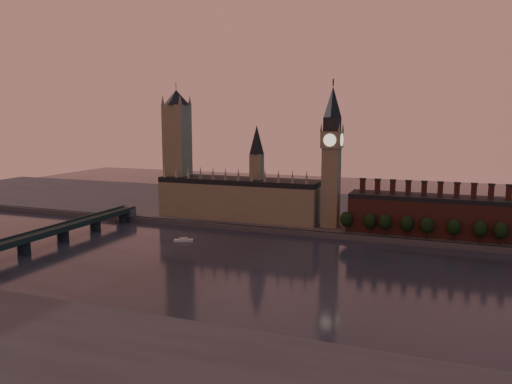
# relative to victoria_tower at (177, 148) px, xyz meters

# --- Properties ---
(ground) EXTENTS (900.00, 900.00, 0.00)m
(ground) POSITION_rel_victoria_tower_xyz_m (120.00, -115.00, -59.09)
(ground) COLOR black
(ground) RESTS_ON ground
(north_bank) EXTENTS (900.00, 182.00, 4.00)m
(north_bank) POSITION_rel_victoria_tower_xyz_m (120.00, 63.04, -57.09)
(north_bank) COLOR #47484C
(north_bank) RESTS_ON ground
(palace_of_westminster) EXTENTS (130.00, 30.30, 74.00)m
(palace_of_westminster) POSITION_rel_victoria_tower_xyz_m (55.59, -0.09, -37.46)
(palace_of_westminster) COLOR #7D7259
(palace_of_westminster) RESTS_ON north_bank
(victoria_tower) EXTENTS (24.00, 24.00, 108.00)m
(victoria_tower) POSITION_rel_victoria_tower_xyz_m (0.00, 0.00, 0.00)
(victoria_tower) COLOR #7D7259
(victoria_tower) RESTS_ON north_bank
(big_ben) EXTENTS (15.00, 15.00, 107.00)m
(big_ben) POSITION_rel_victoria_tower_xyz_m (130.00, -5.00, -2.26)
(big_ben) COLOR #7D7259
(big_ben) RESTS_ON north_bank
(chimney_block) EXTENTS (110.00, 25.00, 37.00)m
(chimney_block) POSITION_rel_victoria_tower_xyz_m (200.00, -5.00, -41.27)
(chimney_block) COLOR brown
(chimney_block) RESTS_ON north_bank
(embankment_tree_0) EXTENTS (8.60, 8.60, 14.88)m
(embankment_tree_0) POSITION_rel_victoria_tower_xyz_m (144.63, -20.38, -45.62)
(embankment_tree_0) COLOR black
(embankment_tree_0) RESTS_ON north_bank
(embankment_tree_1) EXTENTS (8.60, 8.60, 14.88)m
(embankment_tree_1) POSITION_rel_victoria_tower_xyz_m (160.88, -19.54, -45.62)
(embankment_tree_1) COLOR black
(embankment_tree_1) RESTS_ON north_bank
(embankment_tree_2) EXTENTS (8.60, 8.60, 14.88)m
(embankment_tree_2) POSITION_rel_victoria_tower_xyz_m (171.12, -20.53, -45.62)
(embankment_tree_2) COLOR black
(embankment_tree_2) RESTS_ON north_bank
(embankment_tree_3) EXTENTS (8.60, 8.60, 14.88)m
(embankment_tree_3) POSITION_rel_victoria_tower_xyz_m (185.37, -19.77, -45.62)
(embankment_tree_3) COLOR black
(embankment_tree_3) RESTS_ON north_bank
(embankment_tree_4) EXTENTS (8.60, 8.60, 14.88)m
(embankment_tree_4) POSITION_rel_victoria_tower_xyz_m (198.25, -21.10, -45.62)
(embankment_tree_4) COLOR black
(embankment_tree_4) RESTS_ON north_bank
(embankment_tree_5) EXTENTS (8.60, 8.60, 14.88)m
(embankment_tree_5) POSITION_rel_victoria_tower_xyz_m (214.69, -20.30, -45.62)
(embankment_tree_5) COLOR black
(embankment_tree_5) RESTS_ON north_bank
(embankment_tree_6) EXTENTS (8.60, 8.60, 14.88)m
(embankment_tree_6) POSITION_rel_victoria_tower_xyz_m (230.42, -20.55, -45.62)
(embankment_tree_6) COLOR black
(embankment_tree_6) RESTS_ON north_bank
(embankment_tree_7) EXTENTS (8.60, 8.60, 14.88)m
(embankment_tree_7) POSITION_rel_victoria_tower_xyz_m (242.32, -20.94, -45.62)
(embankment_tree_7) COLOR black
(embankment_tree_7) RESTS_ON north_bank
(westminster_bridge) EXTENTS (14.00, 200.00, 11.55)m
(westminster_bridge) POSITION_rel_victoria_tower_xyz_m (-35.00, -117.70, -51.65)
(westminster_bridge) COLOR #1B2A26
(westminster_bridge) RESTS_ON ground
(river_boat) EXTENTS (13.25, 8.39, 2.57)m
(river_boat) POSITION_rel_victoria_tower_xyz_m (42.80, -69.61, -58.10)
(river_boat) COLOR #BCBCBC
(river_boat) RESTS_ON ground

